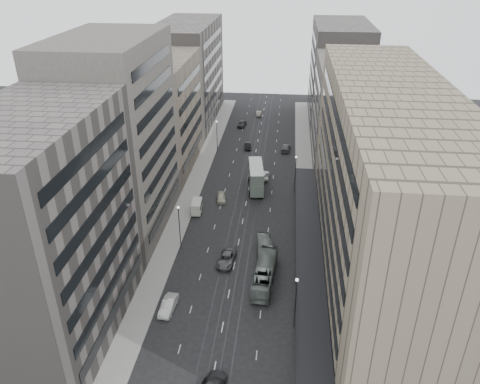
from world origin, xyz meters
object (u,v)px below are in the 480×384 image
at_px(bus_near, 265,273).
at_px(sedan_2, 226,259).
at_px(bus_far, 265,254).
at_px(sedan_1, 168,305).
at_px(double_decker, 256,177).
at_px(panel_van, 197,206).

xyz_separation_m(bus_near, sedan_2, (-6.53, 4.27, -0.87)).
distance_m(bus_far, sedan_1, 18.62).
distance_m(double_decker, sedan_2, 27.19).
distance_m(bus_far, panel_van, 20.15).
bearing_deg(panel_van, bus_far, -49.96).
bearing_deg(double_decker, bus_near, -90.30).
height_order(bus_near, bus_far, bus_near).
bearing_deg(bus_far, sedan_1, 39.33).
bearing_deg(bus_far, bus_near, 86.39).
bearing_deg(sedan_2, bus_near, -28.59).
distance_m(double_decker, sedan_1, 40.18).
xyz_separation_m(panel_van, sedan_1, (1.07, -27.67, -0.58)).
height_order(bus_near, double_decker, double_decker).
relative_size(bus_near, double_decker, 1.15).
distance_m(bus_near, sedan_2, 7.84).
height_order(double_decker, sedan_2, double_decker).
bearing_deg(sedan_2, sedan_1, -114.79).
height_order(bus_far, panel_van, bus_far).
xyz_separation_m(sedan_1, sedan_2, (6.76, 12.01, -0.03)).
height_order(sedan_1, sedan_2, sedan_1).
bearing_deg(sedan_1, panel_van, 96.65).
height_order(bus_far, sedan_1, bus_far).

